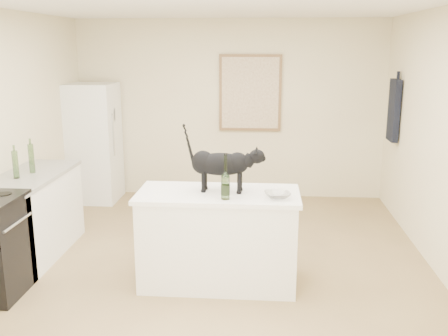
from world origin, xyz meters
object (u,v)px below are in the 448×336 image
fridge (93,143)px  glass_bowl (277,195)px  wine_bottle (225,179)px  black_cat (221,167)px

fridge → glass_bowl: (2.59, -2.69, 0.08)m
fridge → wine_bottle: bearing=-52.3°
fridge → wine_bottle: 3.49m
glass_bowl → fridge: bearing=133.9°
fridge → black_cat: (2.07, -2.52, 0.28)m
glass_bowl → wine_bottle: bearing=-172.2°
fridge → wine_bottle: fridge is taller
fridge → glass_bowl: bearing=-46.1°
wine_bottle → glass_bowl: size_ratio=1.59×
black_cat → glass_bowl: bearing=-14.8°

